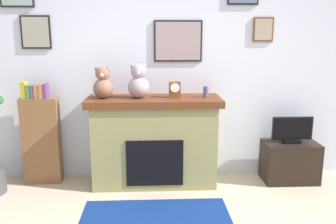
# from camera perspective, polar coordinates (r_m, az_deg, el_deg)

# --- Properties ---
(back_wall) EXTENTS (5.20, 0.15, 2.60)m
(back_wall) POSITION_cam_1_polar(r_m,az_deg,el_deg) (4.40, 0.26, 6.42)
(back_wall) COLOR silver
(back_wall) RESTS_ON ground_plane
(fireplace) EXTENTS (1.55, 0.60, 1.05)m
(fireplace) POSITION_cam_1_polar(r_m,az_deg,el_deg) (4.22, -2.21, -4.61)
(fireplace) COLOR #868351
(fireplace) RESTS_ON ground_plane
(bookshelf) EXTENTS (0.43, 0.16, 1.24)m
(bookshelf) POSITION_cam_1_polar(r_m,az_deg,el_deg) (4.48, -19.81, -3.88)
(bookshelf) COLOR brown
(bookshelf) RESTS_ON ground_plane
(tv_stand) EXTENTS (0.64, 0.40, 0.49)m
(tv_stand) POSITION_cam_1_polar(r_m,az_deg,el_deg) (4.61, 19.07, -7.58)
(tv_stand) COLOR black
(tv_stand) RESTS_ON ground_plane
(television) EXTENTS (0.49, 0.14, 0.32)m
(television) POSITION_cam_1_polar(r_m,az_deg,el_deg) (4.49, 19.43, -2.88)
(television) COLOR black
(television) RESTS_ON tv_stand
(area_rug) EXTENTS (1.48, 0.94, 0.01)m
(area_rug) POSITION_cam_1_polar(r_m,az_deg,el_deg) (3.55, -1.97, -17.34)
(area_rug) COLOR navy
(area_rug) RESTS_ON ground_plane
(candle_jar) EXTENTS (0.06, 0.06, 0.13)m
(candle_jar) POSITION_cam_1_polar(r_m,az_deg,el_deg) (4.12, 6.13, 3.27)
(candle_jar) COLOR #4C517A
(candle_jar) RESTS_ON fireplace
(mantel_clock) EXTENTS (0.13, 0.10, 0.18)m
(mantel_clock) POSITION_cam_1_polar(r_m,az_deg,el_deg) (4.07, 1.09, 3.63)
(mantel_clock) COLOR brown
(mantel_clock) RESTS_ON fireplace
(teddy_bear_grey) EXTENTS (0.23, 0.23, 0.37)m
(teddy_bear_grey) POSITION_cam_1_polar(r_m,az_deg,el_deg) (4.09, -10.48, 4.48)
(teddy_bear_grey) COLOR #805C49
(teddy_bear_grey) RESTS_ON fireplace
(teddy_bear_tan) EXTENTS (0.25, 0.25, 0.40)m
(teddy_bear_tan) POSITION_cam_1_polar(r_m,az_deg,el_deg) (4.05, -4.77, 4.77)
(teddy_bear_tan) COLOR #9C8B95
(teddy_bear_tan) RESTS_ON fireplace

